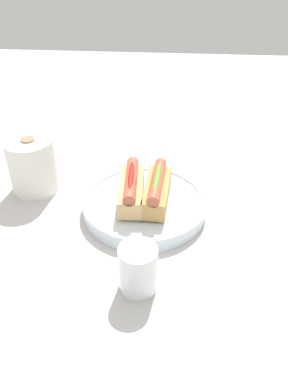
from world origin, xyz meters
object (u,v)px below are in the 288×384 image
object	(u,v)px
hotdog_front	(157,190)
hotdog_back	(131,188)
water_glass	(138,270)
serving_bowl	(144,205)
paper_towel_roll	(32,165)

from	to	relation	value
hotdog_front	hotdog_back	xyz separation A→B (m)	(-0.00, 0.05, 0.00)
hotdog_front	water_glass	bearing A→B (deg)	174.49
serving_bowl	paper_towel_roll	world-z (taller)	paper_towel_roll
paper_towel_roll	hotdog_front	bearing A→B (deg)	-103.24
water_glass	hotdog_front	bearing A→B (deg)	-5.51
hotdog_back	water_glass	size ratio (longest dim) A/B	1.69
hotdog_front	hotdog_back	bearing A→B (deg)	90.02
serving_bowl	paper_towel_roll	distance (m)	0.28
serving_bowl	water_glass	size ratio (longest dim) A/B	3.04
water_glass	paper_towel_roll	size ratio (longest dim) A/B	0.67
hotdog_back	paper_towel_roll	xyz separation A→B (m)	(0.07, 0.24, 0.00)
hotdog_front	hotdog_back	size ratio (longest dim) A/B	1.00
serving_bowl	paper_towel_roll	size ratio (longest dim) A/B	2.04
serving_bowl	hotdog_back	world-z (taller)	hotdog_back
paper_towel_roll	hotdog_back	bearing A→B (deg)	-106.17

